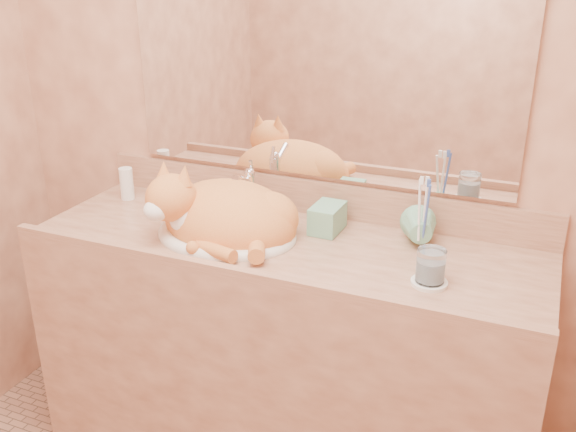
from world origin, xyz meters
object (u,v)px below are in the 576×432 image
at_px(cat, 221,212).
at_px(soap_dispenser, 320,209).
at_px(toothbrush_cup, 421,236).
at_px(water_glass, 431,266).
at_px(vanity_counter, 283,358).
at_px(sink_basin, 226,215).

bearing_deg(cat, soap_dispenser, 24.27).
height_order(cat, toothbrush_cup, cat).
bearing_deg(water_glass, cat, 174.37).
relative_size(vanity_counter, water_glass, 17.32).
distance_m(soap_dispenser, toothbrush_cup, 0.32).
xyz_separation_m(cat, soap_dispenser, (0.29, 0.10, 0.02)).
relative_size(vanity_counter, toothbrush_cup, 14.22).
xyz_separation_m(sink_basin, water_glass, (0.66, -0.07, -0.01)).
distance_m(vanity_counter, cat, 0.54).
bearing_deg(vanity_counter, soap_dispenser, 38.71).
relative_size(vanity_counter, cat, 3.54).
xyz_separation_m(sink_basin, cat, (-0.02, -0.00, 0.01)).
relative_size(toothbrush_cup, water_glass, 1.22).
height_order(sink_basin, water_glass, sink_basin).
bearing_deg(toothbrush_cup, cat, -168.20).
height_order(cat, soap_dispenser, cat).
bearing_deg(soap_dispenser, cat, -160.01).
xyz_separation_m(soap_dispenser, water_glass, (0.38, -0.16, -0.04)).
xyz_separation_m(vanity_counter, cat, (-0.20, -0.02, 0.50)).
distance_m(vanity_counter, sink_basin, 0.53).
relative_size(cat, water_glass, 4.89).
bearing_deg(vanity_counter, cat, -173.37).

